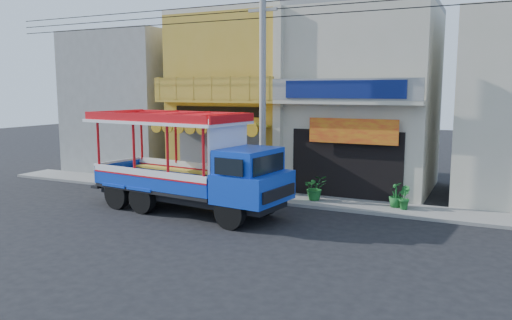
{
  "coord_description": "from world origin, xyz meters",
  "views": [
    {
      "loc": [
        7.36,
        -14.81,
        4.55
      ],
      "look_at": [
        -0.91,
        2.5,
        1.83
      ],
      "focal_mm": 35.0,
      "sensor_mm": 36.0,
      "label": 1
    }
  ],
  "objects_px": {
    "songthaew_truck": "(199,166)",
    "potted_plant_b": "(404,197)",
    "green_sign": "(203,177)",
    "utility_pole": "(266,77)",
    "potted_plant_c": "(396,195)",
    "potted_plant_a": "(315,188)"
  },
  "relations": [
    {
      "from": "potted_plant_b",
      "to": "potted_plant_c",
      "type": "height_order",
      "value": "potted_plant_c"
    },
    {
      "from": "potted_plant_a",
      "to": "potted_plant_c",
      "type": "xyz_separation_m",
      "value": [
        3.16,
        0.14,
        -0.03
      ]
    },
    {
      "from": "green_sign",
      "to": "potted_plant_a",
      "type": "bearing_deg",
      "value": -2.84
    },
    {
      "from": "green_sign",
      "to": "potted_plant_a",
      "type": "xyz_separation_m",
      "value": [
        5.45,
        -0.27,
        0.05
      ]
    },
    {
      "from": "green_sign",
      "to": "songthaew_truck",
      "type": "bearing_deg",
      "value": -59.93
    },
    {
      "from": "green_sign",
      "to": "potted_plant_b",
      "type": "xyz_separation_m",
      "value": [
        8.94,
        -0.32,
        -0.02
      ]
    },
    {
      "from": "songthaew_truck",
      "to": "potted_plant_b",
      "type": "bearing_deg",
      "value": 27.74
    },
    {
      "from": "potted_plant_a",
      "to": "potted_plant_c",
      "type": "relative_size",
      "value": 1.06
    },
    {
      "from": "green_sign",
      "to": "potted_plant_c",
      "type": "relative_size",
      "value": 1.14
    },
    {
      "from": "utility_pole",
      "to": "potted_plant_c",
      "type": "bearing_deg",
      "value": 9.67
    },
    {
      "from": "green_sign",
      "to": "utility_pole",
      "type": "bearing_deg",
      "value": -15.34
    },
    {
      "from": "songthaew_truck",
      "to": "green_sign",
      "type": "xyz_separation_m",
      "value": [
        -2.23,
        3.85,
        -1.21
      ]
    },
    {
      "from": "songthaew_truck",
      "to": "potted_plant_c",
      "type": "distance_m",
      "value": 7.48
    },
    {
      "from": "green_sign",
      "to": "potted_plant_c",
      "type": "height_order",
      "value": "green_sign"
    },
    {
      "from": "utility_pole",
      "to": "potted_plant_a",
      "type": "bearing_deg",
      "value": 20.97
    },
    {
      "from": "songthaew_truck",
      "to": "green_sign",
      "type": "distance_m",
      "value": 4.6
    },
    {
      "from": "potted_plant_a",
      "to": "green_sign",
      "type": "bearing_deg",
      "value": 144.18
    },
    {
      "from": "songthaew_truck",
      "to": "potted_plant_b",
      "type": "relative_size",
      "value": 9.32
    },
    {
      "from": "potted_plant_a",
      "to": "potted_plant_b",
      "type": "relative_size",
      "value": 1.16
    },
    {
      "from": "potted_plant_b",
      "to": "potted_plant_c",
      "type": "distance_m",
      "value": 0.38
    },
    {
      "from": "songthaew_truck",
      "to": "potted_plant_a",
      "type": "bearing_deg",
      "value": 47.91
    },
    {
      "from": "utility_pole",
      "to": "songthaew_truck",
      "type": "distance_m",
      "value": 4.54
    }
  ]
}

